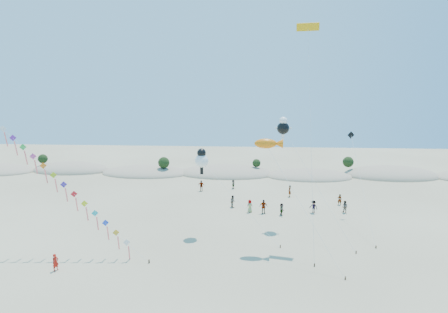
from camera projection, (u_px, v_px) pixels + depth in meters
ground at (189, 303)px, 29.68m from camera, size 160.00×160.00×0.00m
dune_ridge at (231, 174)px, 73.87m from camera, size 145.30×11.49×5.57m
fish_kite at (269, 144)px, 38.61m from camera, size 8.23×7.58×11.68m
cartoon_kite_low at (202, 159)px, 42.77m from camera, size 9.71×4.68×10.03m
cartoon_kite_high at (283, 127)px, 45.03m from camera, size 8.14×9.21×13.41m
parafoil_kite at (308, 31)px, 40.04m from camera, size 2.46×9.29×23.70m
dark_kite at (357, 161)px, 46.91m from camera, size 0.99×12.11×11.17m
flyer_foreground at (56, 262)px, 34.84m from camera, size 0.64×0.71×1.64m
beachgoers at (270, 200)px, 53.99m from camera, size 22.02×14.33×1.91m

